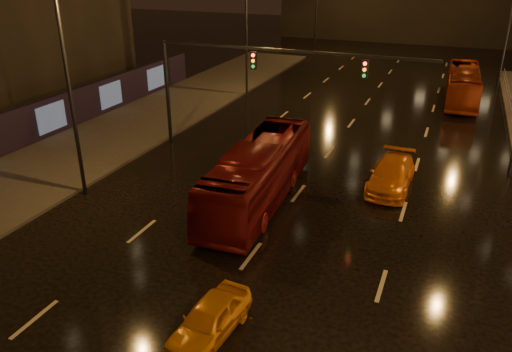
% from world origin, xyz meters
% --- Properties ---
extents(ground, '(140.00, 140.00, 0.00)m').
position_xyz_m(ground, '(0.00, 20.00, 0.00)').
color(ground, black).
rests_on(ground, ground).
extents(sidewalk_left, '(7.00, 70.00, 0.15)m').
position_xyz_m(sidewalk_left, '(-13.50, 15.00, 0.07)').
color(sidewalk_left, '#38332D').
rests_on(sidewalk_left, ground).
extents(traffic_signal, '(15.31, 0.32, 6.20)m').
position_xyz_m(traffic_signal, '(-5.06, 20.00, 4.74)').
color(traffic_signal, black).
rests_on(traffic_signal, ground).
extents(bus_red, '(2.99, 10.42, 2.87)m').
position_xyz_m(bus_red, '(-1.50, 14.55, 1.43)').
color(bus_red, '#610D0E').
rests_on(bus_red, ground).
extents(bus_curb, '(2.57, 9.75, 2.70)m').
position_xyz_m(bus_curb, '(6.79, 36.75, 1.35)').
color(bus_curb, maroon).
rests_on(bus_curb, ground).
extents(taxi_near, '(1.68, 3.55, 1.17)m').
position_xyz_m(taxi_near, '(0.54, 5.50, 0.59)').
color(taxi_near, orange).
rests_on(taxi_near, ground).
extents(taxi_far, '(2.02, 4.81, 1.39)m').
position_xyz_m(taxi_far, '(4.05, 18.41, 0.69)').
color(taxi_far, orange).
rests_on(taxi_far, ground).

